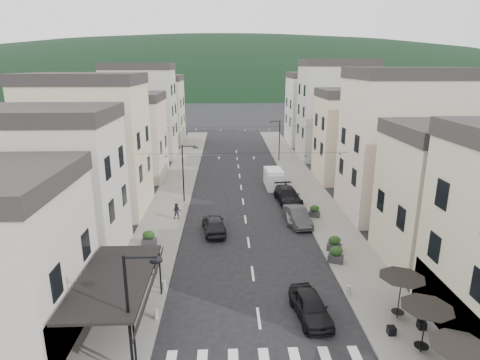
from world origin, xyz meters
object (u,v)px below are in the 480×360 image
object	(u,v)px
parked_car_c	(296,214)
parked_car_e	(214,224)
delivery_van	(274,178)
pedestrian_a	(154,263)
parked_car_b	(298,217)
pedestrian_b	(177,211)
parked_car_d	(288,195)
parked_car_a	(310,306)

from	to	relation	value
parked_car_c	parked_car_e	size ratio (longest dim) A/B	1.00
delivery_van	pedestrian_a	xyz separation A→B (m)	(-10.44, -20.14, -0.14)
parked_car_b	parked_car_c	bearing A→B (deg)	83.20
pedestrian_b	parked_car_c	bearing A→B (deg)	-3.12
parked_car_d	pedestrian_a	world-z (taller)	pedestrian_a
parked_car_b	pedestrian_a	bearing A→B (deg)	-149.27
parked_car_d	delivery_van	world-z (taller)	delivery_van
parked_car_e	delivery_van	size ratio (longest dim) A/B	0.95
parked_car_a	pedestrian_a	xyz separation A→B (m)	(-9.55, 4.99, 0.24)
parked_car_a	parked_car_d	distance (m)	19.54
parked_car_e	delivery_van	world-z (taller)	delivery_van
parked_car_c	parked_car_e	distance (m)	7.82
parked_car_c	parked_car_e	world-z (taller)	parked_car_e
parked_car_a	pedestrian_a	distance (m)	10.78
parked_car_c	delivery_van	size ratio (longest dim) A/B	0.95
delivery_van	pedestrian_a	size ratio (longest dim) A/B	2.82
parked_car_c	parked_car_d	xyz separation A→B (m)	(0.00, 4.88, 0.16)
parked_car_c	pedestrian_a	world-z (taller)	pedestrian_a
parked_car_b	delivery_van	xyz separation A→B (m)	(-0.82, 11.49, 0.35)
pedestrian_a	delivery_van	bearing A→B (deg)	28.25
parked_car_c	pedestrian_b	xyz separation A→B (m)	(-10.84, 0.38, 0.27)
delivery_van	pedestrian_b	distance (m)	14.27
parked_car_d	delivery_van	distance (m)	5.72
parked_car_d	pedestrian_b	bearing A→B (deg)	-162.43
parked_car_a	delivery_van	size ratio (longest dim) A/B	0.89
parked_car_a	parked_car_c	distance (m)	14.69
parked_car_c	parked_car_e	xyz separation A→B (m)	(-7.40, -2.52, 0.14)
parked_car_b	parked_car_a	bearing A→B (deg)	-103.93
delivery_van	parked_car_d	bearing A→B (deg)	-82.98
parked_car_d	parked_car_e	bearing A→B (deg)	-139.96
delivery_van	parked_car_e	bearing A→B (deg)	-117.98
pedestrian_a	pedestrian_b	world-z (taller)	pedestrian_a
parked_car_d	pedestrian_a	bearing A→B (deg)	-132.85
parked_car_e	pedestrian_a	distance (m)	8.06
delivery_van	parked_car_c	bearing A→B (deg)	-86.79
parked_car_b	pedestrian_a	world-z (taller)	pedestrian_a
parked_car_b	parked_car_c	distance (m)	0.96
parked_car_c	parked_car_a	bearing A→B (deg)	-95.98
parked_car_b	parked_car_d	size ratio (longest dim) A/B	0.83
parked_car_d	parked_car_e	world-z (taller)	parked_car_d
parked_car_b	pedestrian_a	xyz separation A→B (m)	(-11.26, -8.65, 0.21)
parked_car_e	parked_car_b	bearing A→B (deg)	-175.61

